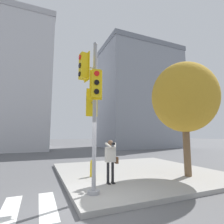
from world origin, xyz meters
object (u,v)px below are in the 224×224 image
traffic_signal_pole (92,98)px  person_photographer (111,157)px  fire_hydrant (92,168)px  street_tree (184,97)px

traffic_signal_pole → person_photographer: size_ratio=3.11×
person_photographer → fire_hydrant: size_ratio=2.27×
person_photographer → fire_hydrant: 1.57m
person_photographer → street_tree: street_tree is taller
traffic_signal_pole → fire_hydrant: (0.73, 2.32, -2.81)m
person_photographer → fire_hydrant: (-0.38, 1.38, -0.65)m
street_tree → fire_hydrant: street_tree is taller
traffic_signal_pole → fire_hydrant: bearing=72.5°
traffic_signal_pole → person_photographer: traffic_signal_pole is taller
traffic_signal_pole → fire_hydrant: 3.72m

